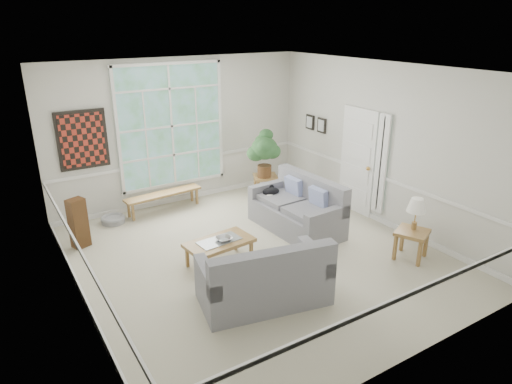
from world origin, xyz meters
TOP-DOWN VIEW (x-y plane):
  - floor at (0.00, 0.00)m, footprint 5.50×6.00m
  - ceiling at (0.00, 0.00)m, footprint 5.50×6.00m
  - wall_back at (0.00, 3.00)m, footprint 5.50×0.02m
  - wall_front at (0.00, -3.00)m, footprint 5.50×0.02m
  - wall_left at (-2.75, 0.00)m, footprint 0.02×6.00m
  - wall_right at (2.75, 0.00)m, footprint 0.02×6.00m
  - window_back at (-0.20, 2.96)m, footprint 2.30×0.08m
  - entry_door at (2.71, 0.60)m, footprint 0.08×0.90m
  - door_sidelight at (2.71, -0.03)m, footprint 0.08×0.26m
  - wall_art at (-1.95, 2.95)m, footprint 0.90×0.06m
  - wall_frame_near at (2.71, 1.75)m, footprint 0.04×0.26m
  - wall_frame_far at (2.71, 2.15)m, footprint 0.04×0.26m
  - loveseat_right at (1.16, 0.50)m, footprint 1.02×1.85m
  - loveseat_front at (-0.60, -1.12)m, footprint 1.88×1.23m
  - coffee_table at (-0.64, 0.11)m, footprint 1.12×0.68m
  - pewter_bowl at (-0.57, 0.08)m, footprint 0.33×0.33m
  - window_bench at (-0.60, 2.65)m, footprint 1.62×0.46m
  - end_table at (1.59, 2.19)m, footprint 0.64×0.64m
  - houseplant at (1.52, 2.14)m, footprint 0.79×0.79m
  - side_table at (2.08, -1.38)m, footprint 0.64×0.64m
  - table_lamp at (2.16, -1.34)m, footprint 0.32×0.32m
  - pet_bed at (-1.66, 2.59)m, footprint 0.51×0.51m
  - floor_speaker at (-2.40, 1.90)m, footprint 0.33×0.30m
  - cat at (1.02, 1.13)m, footprint 0.39×0.31m

SIDE VIEW (x-z plane):
  - floor at x=0.00m, z-range -0.01..0.00m
  - pet_bed at x=-1.66m, z-range 0.00..0.13m
  - window_bench at x=-0.60m, z-range 0.00..0.37m
  - coffee_table at x=-0.64m, z-range 0.00..0.40m
  - end_table at x=1.59m, z-range 0.00..0.49m
  - side_table at x=2.08m, z-range 0.00..0.49m
  - pewter_bowl at x=-0.57m, z-range 0.40..0.47m
  - floor_speaker at x=-2.40m, z-range 0.00..0.87m
  - loveseat_front at x=-0.60m, z-range 0.00..0.94m
  - loveseat_right at x=1.16m, z-range 0.00..0.98m
  - cat at x=1.02m, z-range 0.50..0.66m
  - table_lamp at x=2.16m, z-range 0.49..1.02m
  - houseplant at x=1.52m, z-range 0.49..1.53m
  - entry_door at x=2.71m, z-range 0.00..2.10m
  - door_sidelight at x=2.71m, z-range 0.20..2.10m
  - wall_back at x=0.00m, z-range 0.00..3.00m
  - wall_front at x=0.00m, z-range 0.00..3.00m
  - wall_left at x=-2.75m, z-range 0.00..3.00m
  - wall_right at x=2.75m, z-range 0.00..3.00m
  - wall_frame_near at x=2.71m, z-range 1.39..1.71m
  - wall_frame_far at x=2.71m, z-range 1.39..1.71m
  - wall_art at x=-1.95m, z-range 1.05..2.15m
  - window_back at x=-0.20m, z-range 0.45..2.85m
  - ceiling at x=0.00m, z-range 2.99..3.01m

